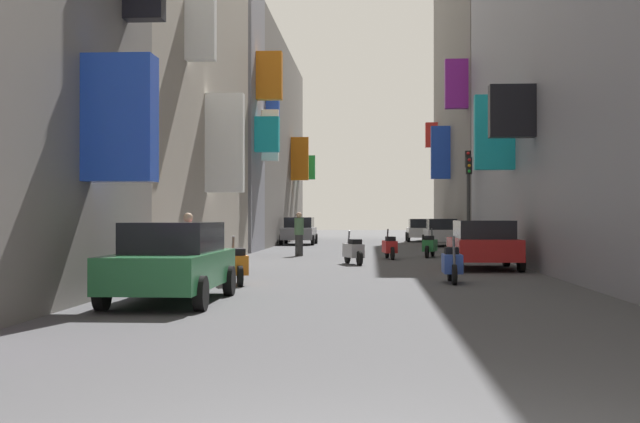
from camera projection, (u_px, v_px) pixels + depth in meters
ground_plane at (366, 256)px, 35.13m from camera, size 140.00×140.00×0.00m
building_left_mid_a at (125, 24)px, 28.51m from camera, size 7.21×15.99×16.06m
building_left_mid_c at (195, 116)px, 39.84m from camera, size 7.18×4.76×12.61m
building_left_far at (241, 145)px, 53.91m from camera, size 7.39×23.41×12.25m
building_right_mid_b at (497, 75)px, 52.73m from camera, size 7.15×23.90×20.75m
parked_car_green at (172, 260)px, 15.84m from camera, size 1.86×4.38×1.48m
parked_car_silver at (441, 232)px, 46.46m from camera, size 1.86×4.49×1.49m
parked_car_grey at (299, 230)px, 49.43m from camera, size 1.96×4.29×1.57m
parked_car_red at (483, 244)px, 25.94m from camera, size 2.02×4.14×1.48m
parked_car_white at (421, 230)px, 55.23m from camera, size 1.88×4.01×1.47m
scooter_orange at (236, 265)px, 20.07m from camera, size 0.76×1.93×1.13m
scooter_silver at (353, 251)px, 28.43m from camera, size 0.77×1.90×1.13m
scooter_blue at (452, 264)px, 20.48m from camera, size 0.45×1.81×1.13m
scooter_red at (390, 247)px, 32.13m from camera, size 0.58×1.88×1.13m
scooter_green at (430, 246)px, 33.54m from camera, size 0.68×1.82×1.13m
pedestrian_crossing at (299, 234)px, 34.62m from camera, size 0.46×0.46×1.78m
pedestrian_near_left at (188, 250)px, 19.48m from camera, size 0.54×0.54×1.68m
traffic_light_near_corner at (469, 188)px, 38.05m from camera, size 0.26×0.34×4.25m
traffic_light_far_corner at (468, 183)px, 38.71m from camera, size 0.26×0.34×4.60m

